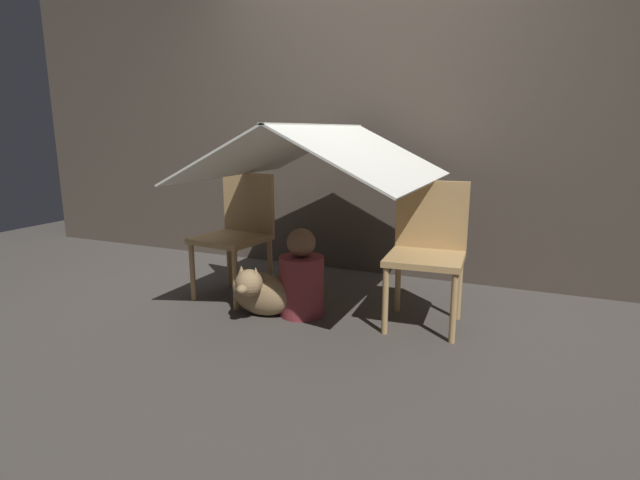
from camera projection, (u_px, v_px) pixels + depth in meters
The scene contains 7 objects.
ground_plane at pixel (315, 314), 3.21m from camera, with size 8.80×8.80×0.00m, color #47423D.
wall_back at pixel (371, 118), 3.91m from camera, with size 7.00×0.05×2.50m.
chair_left at pixel (238, 229), 3.50m from camera, with size 0.49×0.49×0.86m.
chair_right at pixel (427, 247), 2.98m from camera, with size 0.47×0.47×0.86m.
sheet_canopy at pixel (320, 152), 3.06m from camera, with size 1.35×1.42×0.34m.
person_front at pixel (302, 279), 3.15m from camera, with size 0.28×0.28×0.56m.
dog at pixel (260, 292), 3.14m from camera, with size 0.42×0.37×0.36m.
Camera 1 is at (1.24, -2.77, 1.16)m, focal length 28.00 mm.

